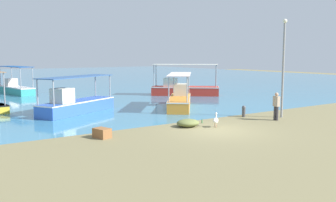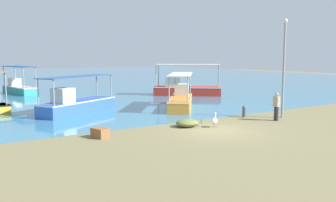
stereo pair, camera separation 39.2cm
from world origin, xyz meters
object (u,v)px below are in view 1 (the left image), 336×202
fisherman_standing (276,105)px  fishing_boat_near_right (16,88)px  lamp_post (283,63)px  glass_bottle (202,121)px  mooring_bollard (244,111)px  fishing_boat_center (180,99)px  cargo_crate (102,133)px  pelican (216,120)px  net_pile (188,123)px  fishing_boat_near_left (184,88)px  fishing_boat_outer (76,104)px

fisherman_standing → fishing_boat_near_right: bearing=111.3°
lamp_post → glass_bottle: size_ratio=22.76×
mooring_bollard → fisherman_standing: size_ratio=0.43×
mooring_bollard → fisherman_standing: fisherman_standing is taller
mooring_bollard → fishing_boat_center: bearing=100.2°
fishing_boat_center → fishing_boat_near_right: bearing=114.7°
mooring_bollard → cargo_crate: bearing=-177.0°
pelican → net_pile: 1.53m
fishing_boat_near_right → lamp_post: (10.80, -24.26, 2.82)m
fishing_boat_center → pelican: (-2.73, -7.15, -0.27)m
fishing_boat_near_right → lamp_post: bearing=-66.0°
fishing_boat_near_left → pelican: bearing=-120.2°
fishing_boat_outer → fishing_boat_center: size_ratio=1.08×
fisherman_standing → glass_bottle: bearing=158.2°
fishing_boat_center → fisherman_standing: (1.74, -7.55, 0.27)m
cargo_crate → glass_bottle: 6.41m
glass_bottle → pelican: bearing=-95.6°
fisherman_standing → fishing_boat_near_left: bearing=75.6°
cargo_crate → fishing_boat_center: bearing=34.2°
lamp_post → fishing_boat_near_left: bearing=79.6°
pelican → glass_bottle: 1.37m
fishing_boat_near_left → mooring_bollard: (-4.43, -12.46, -0.27)m
pelican → lamp_post: bearing=1.1°
mooring_bollard → fishing_boat_outer: bearing=138.5°
fishing_boat_outer → fishing_boat_near_right: (-0.56, 15.39, -0.04)m
mooring_bollard → fisherman_standing: 2.16m
fishing_boat_center → fishing_boat_near_right: 18.96m
fishing_boat_near_left → mooring_bollard: size_ratio=8.48×
fishing_boat_center → fishing_boat_near_left: (5.44, 6.88, 0.03)m
glass_bottle → net_pile: bearing=-163.9°
fishing_boat_near_right → glass_bottle: 23.64m
fishing_boat_outer → fishing_boat_near_right: bearing=92.1°
fishing_boat_outer → mooring_bollard: (8.38, -7.42, -0.27)m
fishing_boat_near_left → fisherman_standing: (-3.70, -14.43, 0.24)m
fishing_boat_outer → fishing_boat_near_left: bearing=21.5°
lamp_post → mooring_bollard: 3.86m
mooring_bollard → fishing_boat_near_right: bearing=111.4°
fishing_boat_near_right → fisherman_standing: fishing_boat_near_right is taller
lamp_post → net_pile: bearing=172.9°
pelican → mooring_bollard: pelican is taller
fishing_boat_outer → cargo_crate: fishing_boat_outer is taller
fishing_boat_near_left → lamp_post: lamp_post is taller
net_pile → cargo_crate: (-5.10, 0.07, 0.02)m
fishing_boat_near_left → fisherman_standing: 14.90m
fishing_boat_outer → fishing_boat_center: 7.60m
fishing_boat_near_right → mooring_bollard: 24.49m
fishing_boat_center → cargo_crate: size_ratio=7.15×
fishing_boat_center → net_pile: bearing=-122.3°
fishing_boat_center → net_pile: (-3.91, -6.19, -0.43)m
fishing_boat_outer → cargo_crate: (-1.63, -7.95, -0.42)m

